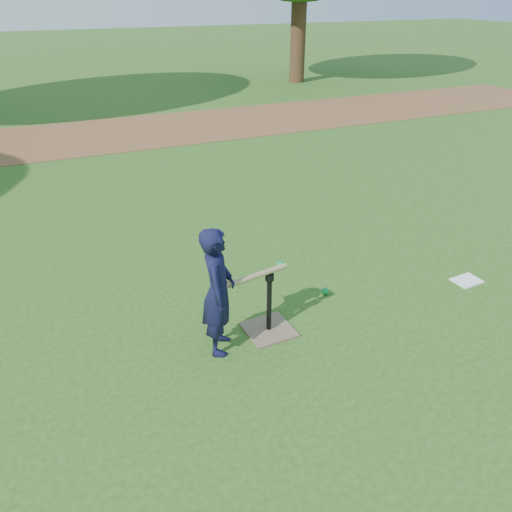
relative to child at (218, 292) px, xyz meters
name	(u,v)px	position (x,y,z in m)	size (l,w,h in m)	color
ground	(278,307)	(0.76, 0.37, -0.59)	(80.00, 80.00, 0.00)	#285116
dirt_strip	(131,132)	(0.76, 7.87, -0.58)	(24.00, 3.00, 0.01)	brown
child	(218,292)	(0.00, 0.00, 0.00)	(0.43, 0.28, 1.18)	black
wiffle_ball_ground	(325,291)	(1.31, 0.38, -0.55)	(0.08, 0.08, 0.08)	#0D8F3E
clipboard	(467,281)	(2.88, -0.01, -0.58)	(0.30, 0.23, 0.01)	white
batting_tee	(269,321)	(0.50, 0.05, -0.48)	(0.45, 0.45, 0.61)	#755F4A
swing_action	(260,274)	(0.40, 0.04, 0.06)	(0.64, 0.21, 0.08)	tan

